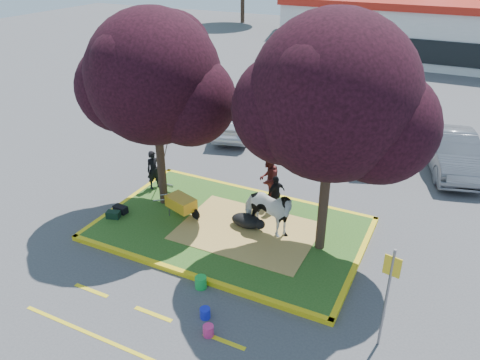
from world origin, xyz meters
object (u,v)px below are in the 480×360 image
at_px(handler, 154,170).
at_px(calf, 247,221).
at_px(cow, 267,211).
at_px(bucket_pink, 208,331).
at_px(bucket_blue, 205,313).
at_px(wheelbarrow, 181,203).
at_px(car_black, 182,107).
at_px(car_silver, 237,119).
at_px(bucket_green, 201,282).
at_px(sign_post, 388,288).

bearing_deg(handler, calf, -69.08).
distance_m(cow, handler, 4.99).
height_order(cow, bucket_pink, cow).
bearing_deg(bucket_blue, wheelbarrow, 129.30).
height_order(car_black, car_silver, car_black).
xyz_separation_m(wheelbarrow, car_black, (-5.06, 8.00, 0.18)).
bearing_deg(car_black, wheelbarrow, -66.08).
xyz_separation_m(cow, bucket_green, (-0.63, -2.96, -0.78)).
bearing_deg(car_black, handler, -73.70).
bearing_deg(wheelbarrow, calf, 26.29).
bearing_deg(cow, bucket_green, 177.74).
distance_m(wheelbarrow, bucket_pink, 5.31).
distance_m(calf, bucket_green, 3.03).
xyz_separation_m(bucket_blue, car_black, (-8.03, 11.63, 0.65)).
relative_size(handler, car_black, 0.31).
height_order(bucket_pink, car_black, car_black).
bearing_deg(bucket_green, handler, 137.22).
relative_size(bucket_blue, car_silver, 0.06).
bearing_deg(car_silver, cow, 106.86).
height_order(sign_post, bucket_green, sign_post).
bearing_deg(bucket_pink, handler, 134.71).
bearing_deg(car_black, sign_post, -49.77).
bearing_deg(handler, car_silver, 32.08).
bearing_deg(bucket_blue, handler, 135.34).
xyz_separation_m(cow, car_black, (-8.00, 7.75, -0.16)).
bearing_deg(car_black, calf, -54.90).
relative_size(bucket_green, bucket_pink, 1.21).
bearing_deg(sign_post, bucket_pink, -147.34).
distance_m(handler, sign_post, 9.76).
height_order(wheelbarrow, bucket_green, wheelbarrow).
height_order(bucket_pink, car_silver, car_silver).
distance_m(bucket_green, car_silver, 11.29).
bearing_deg(wheelbarrow, cow, 23.13).
xyz_separation_m(handler, bucket_green, (4.26, -3.94, -0.70)).
relative_size(calf, bucket_blue, 3.65).
bearing_deg(cow, car_silver, 42.09).
height_order(bucket_pink, bucket_blue, bucket_pink).
relative_size(bucket_blue, car_black, 0.06).
xyz_separation_m(car_black, car_silver, (3.25, -0.22, -0.05)).
bearing_deg(cow, calf, 94.67).
xyz_separation_m(wheelbarrow, car_silver, (-1.81, 7.78, 0.12)).
distance_m(wheelbarrow, sign_post, 7.53).
height_order(sign_post, bucket_blue, sign_post).
height_order(handler, car_silver, handler).
relative_size(calf, bucket_pink, 3.63).
distance_m(cow, sign_post, 5.00).
bearing_deg(handler, wheelbarrow, -88.97).
xyz_separation_m(handler, car_silver, (0.14, 6.55, -0.14)).
relative_size(car_black, car_silver, 1.04).
xyz_separation_m(sign_post, bucket_blue, (-4.01, -1.02, -1.51)).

